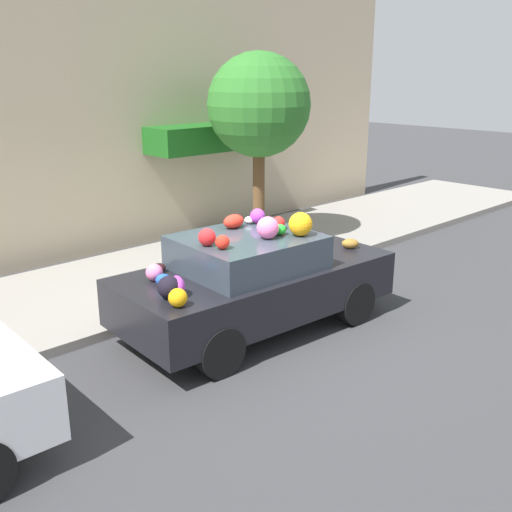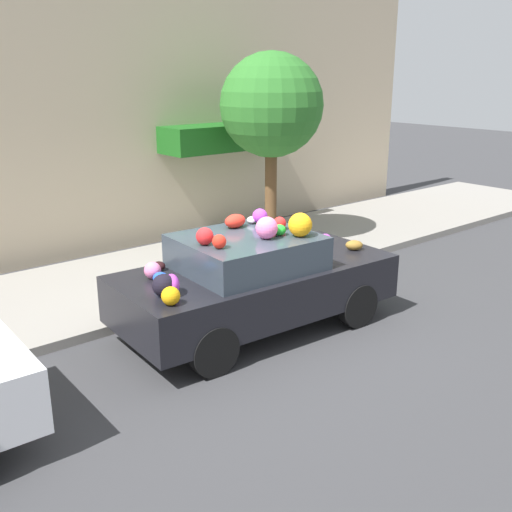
{
  "view_description": "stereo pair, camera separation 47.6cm",
  "coord_description": "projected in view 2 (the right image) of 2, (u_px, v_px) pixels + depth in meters",
  "views": [
    {
      "loc": [
        -5.42,
        -5.8,
        3.57
      ],
      "look_at": [
        0.0,
        -0.03,
        1.09
      ],
      "focal_mm": 42.0,
      "sensor_mm": 36.0,
      "label": 1
    },
    {
      "loc": [
        -5.06,
        -6.11,
        3.57
      ],
      "look_at": [
        0.0,
        -0.03,
        1.09
      ],
      "focal_mm": 42.0,
      "sensor_mm": 36.0,
      "label": 2
    }
  ],
  "objects": [
    {
      "name": "sidewalk_curb",
      "position": [
        158.0,
        276.0,
        10.6
      ],
      "size": [
        24.0,
        3.2,
        0.14
      ],
      "color": "gray",
      "rests_on": "ground"
    },
    {
      "name": "building_facade",
      "position": [
        96.0,
        104.0,
        11.46
      ],
      "size": [
        18.0,
        1.2,
        5.92
      ],
      "color": "#C6B293",
      "rests_on": "ground"
    },
    {
      "name": "ground_plane",
      "position": [
        255.0,
        328.0,
        8.64
      ],
      "size": [
        60.0,
        60.0,
        0.0
      ],
      "primitive_type": "plane",
      "color": "#38383A"
    },
    {
      "name": "art_car",
      "position": [
        254.0,
        279.0,
        8.37
      ],
      "size": [
        4.05,
        1.97,
        1.73
      ],
      "rotation": [
        0.0,
        0.0,
        -0.06
      ],
      "color": "black",
      "rests_on": "ground"
    },
    {
      "name": "street_tree",
      "position": [
        271.0,
        106.0,
        11.65
      ],
      "size": [
        2.03,
        2.03,
        3.78
      ],
      "color": "brown",
      "rests_on": "sidewalk_curb"
    },
    {
      "name": "fire_hydrant",
      "position": [
        240.0,
        259.0,
        10.15
      ],
      "size": [
        0.2,
        0.2,
        0.7
      ],
      "color": "#B2B2B7",
      "rests_on": "sidewalk_curb"
    }
  ]
}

